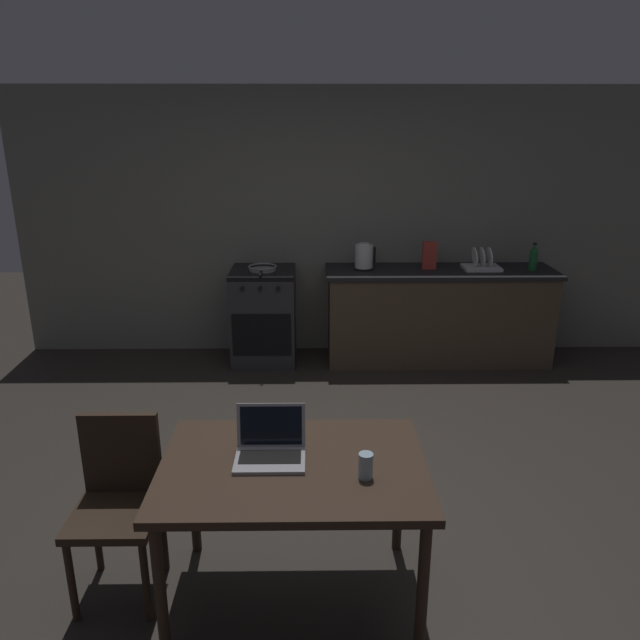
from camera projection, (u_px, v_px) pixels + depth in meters
ground_plane at (320, 497)px, 3.77m from camera, size 12.00×12.00×0.00m
back_wall at (348, 224)px, 5.91m from camera, size 6.40×0.10×2.55m
kitchen_counter at (438, 315)px, 5.84m from camera, size 2.16×0.64×0.90m
stove_oven at (264, 316)px, 5.82m from camera, size 0.60×0.62×0.90m
dining_table at (293, 478)px, 2.76m from camera, size 1.21×0.85×0.75m
chair at (118, 494)px, 2.92m from camera, size 0.40×0.40×0.89m
laptop at (270, 449)px, 2.77m from camera, size 0.32×0.26×0.23m
electric_kettle at (364, 257)px, 5.66m from camera, size 0.20×0.18×0.25m
bottle at (533, 258)px, 5.63m from camera, size 0.08×0.08×0.26m
frying_pan at (262, 268)px, 5.65m from camera, size 0.27×0.44×0.05m
drinking_glass at (366, 466)px, 2.61m from camera, size 0.06×0.06×0.12m
cereal_box at (429, 255)px, 5.68m from camera, size 0.13×0.05×0.26m
dish_rack at (482, 264)px, 5.69m from camera, size 0.34×0.26×0.21m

